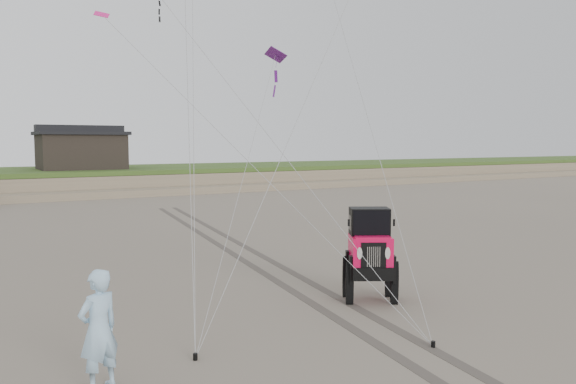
{
  "coord_description": "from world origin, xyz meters",
  "views": [
    {
      "loc": [
        -6.15,
        -8.23,
        3.75
      ],
      "look_at": [
        0.45,
        3.0,
        2.6
      ],
      "focal_mm": 35.0,
      "sensor_mm": 36.0,
      "label": 1
    }
  ],
  "objects": [
    {
      "name": "ground",
      "position": [
        0.0,
        0.0,
        0.0
      ],
      "size": [
        160.0,
        160.0,
        0.0
      ],
      "primitive_type": "plane",
      "color": "#6B6054",
      "rests_on": "ground"
    },
    {
      "name": "dune_ridge",
      "position": [
        0.0,
        37.5,
        0.82
      ],
      "size": [
        160.0,
        14.25,
        1.73
      ],
      "color": "#7A6B54",
      "rests_on": "ground"
    },
    {
      "name": "cabin",
      "position": [
        2.0,
        37.0,
        3.24
      ],
      "size": [
        6.4,
        5.4,
        3.35
      ],
      "color": "black",
      "rests_on": "dune_ridge"
    },
    {
      "name": "jeep",
      "position": [
        2.13,
        2.03,
        0.88
      ],
      "size": [
        4.1,
        5.13,
        1.77
      ],
      "primitive_type": null,
      "rotation": [
        0.0,
        0.0,
        -0.51
      ],
      "color": "#E60A44",
      "rests_on": "ground"
    },
    {
      "name": "man",
      "position": [
        -4.44,
        0.34,
        0.93
      ],
      "size": [
        0.8,
        0.68,
        1.86
      ],
      "primitive_type": "imported",
      "rotation": [
        0.0,
        0.0,
        3.56
      ],
      "color": "#91CBE0",
      "rests_on": "ground"
    },
    {
      "name": "stake_main",
      "position": [
        -2.77,
        0.69,
        0.06
      ],
      "size": [
        0.08,
        0.08,
        0.12
      ],
      "primitive_type": "cylinder",
      "color": "black",
      "rests_on": "ground"
    },
    {
      "name": "stake_aux",
      "position": [
        1.22,
        -0.96,
        0.06
      ],
      "size": [
        0.08,
        0.08,
        0.12
      ],
      "primitive_type": "cylinder",
      "color": "black",
      "rests_on": "ground"
    },
    {
      "name": "tire_tracks",
      "position": [
        2.0,
        8.0,
        0.0
      ],
      "size": [
        5.22,
        29.74,
        0.01
      ],
      "color": "#4C443D",
      "rests_on": "ground"
    }
  ]
}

